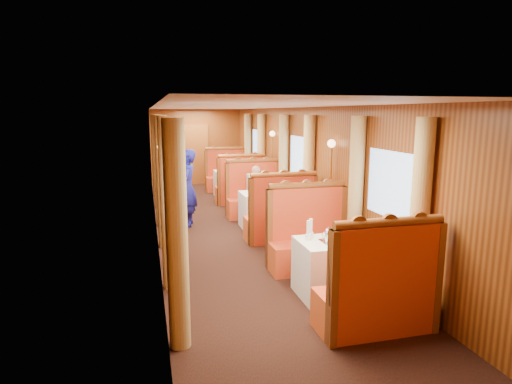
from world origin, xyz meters
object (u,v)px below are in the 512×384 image
object	(u,v)px
banquette_near_fwd	(377,295)
tea_tray	(334,241)
table_mid	(266,210)
banquette_far_fwd	(241,188)
banquette_far_aft	(227,177)
fruit_plate	(364,240)
passenger	(256,186)
banquette_mid_fwd	(281,219)
rose_vase_mid	(266,184)
teapot_right	(343,238)
banquette_near_aft	(309,242)
banquette_mid_aft	(254,198)
table_near	(337,268)
rose_vase_far	(234,164)
teapot_left	(328,238)
teapot_back	(328,236)
table_far	(233,184)
steward	(187,188)

from	to	relation	value
banquette_near_fwd	tea_tray	bearing A→B (deg)	95.22
table_mid	banquette_far_fwd	world-z (taller)	banquette_far_fwd
banquette_far_aft	fruit_plate	distance (m)	8.17
table_mid	passenger	distance (m)	0.89
banquette_mid_fwd	passenger	size ratio (longest dim) A/B	1.76
rose_vase_mid	teapot_right	bearing A→B (deg)	-89.92
banquette_near_aft	table_mid	size ratio (longest dim) A/B	1.28
banquette_mid_aft	rose_vase_mid	distance (m)	1.10
table_near	rose_vase_far	size ratio (longest dim) A/B	2.92
teapot_left	teapot_right	size ratio (longest dim) A/B	1.00
banquette_far_fwd	teapot_back	world-z (taller)	banquette_far_fwd
banquette_far_aft	teapot_back	size ratio (longest dim) A/B	9.04
banquette_near_fwd	teapot_back	size ratio (longest dim) A/B	9.04
tea_tray	banquette_far_fwd	bearing A→B (deg)	89.16
banquette_far_fwd	fruit_plate	world-z (taller)	banquette_far_fwd
banquette_mid_aft	fruit_plate	xyz separation A→B (m)	(0.29, -4.66, 0.35)
banquette_far_aft	banquette_far_fwd	bearing A→B (deg)	-90.00
teapot_left	fruit_plate	distance (m)	0.48
table_far	rose_vase_far	bearing A→B (deg)	54.64
tea_tray	rose_vase_far	size ratio (longest dim) A/B	0.94
banquette_mid_aft	tea_tray	distance (m)	4.57
table_far	rose_vase_mid	world-z (taller)	rose_vase_mid
rose_vase_far	steward	world-z (taller)	steward
table_far	teapot_back	bearing A→B (deg)	-91.05
teapot_right	tea_tray	bearing A→B (deg)	136.44
banquette_far_aft	fruit_plate	size ratio (longest dim) A/B	5.89
rose_vase_far	table_far	bearing A→B (deg)	-125.36
rose_vase_far	banquette_mid_aft	bearing A→B (deg)	-90.53
banquette_mid_aft	table_near	bearing A→B (deg)	-90.00
table_near	banquette_mid_fwd	world-z (taller)	banquette_mid_fwd
teapot_right	rose_vase_far	size ratio (longest dim) A/B	0.42
teapot_right	banquette_far_aft	bearing A→B (deg)	80.44
banquette_mid_aft	rose_vase_far	xyz separation A→B (m)	(0.02, 2.52, 0.50)
banquette_near_fwd	banquette_mid_fwd	world-z (taller)	same
table_far	passenger	distance (m)	2.71
banquette_mid_aft	rose_vase_far	distance (m)	2.57
table_mid	banquette_mid_fwd	size ratio (longest dim) A/B	0.78
teapot_right	rose_vase_mid	distance (m)	3.65
table_mid	banquette_far_aft	bearing A→B (deg)	90.00
banquette_far_fwd	rose_vase_mid	world-z (taller)	banquette_far_fwd
banquette_near_aft	steward	bearing A→B (deg)	117.44
banquette_near_aft	banquette_far_fwd	xyz separation A→B (m)	(0.00, 4.97, 0.00)
teapot_right	banquette_far_fwd	bearing A→B (deg)	80.46
table_mid	fruit_plate	distance (m)	3.67
banquette_far_fwd	rose_vase_far	bearing A→B (deg)	88.72
rose_vase_far	rose_vase_mid	bearing A→B (deg)	-90.34
banquette_near_fwd	teapot_back	world-z (taller)	banquette_near_fwd
table_near	teapot_back	xyz separation A→B (m)	(-0.13, 0.05, 0.44)
table_near	banquette_far_aft	bearing A→B (deg)	90.00
banquette_mid_aft	steward	bearing A→B (deg)	-163.69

